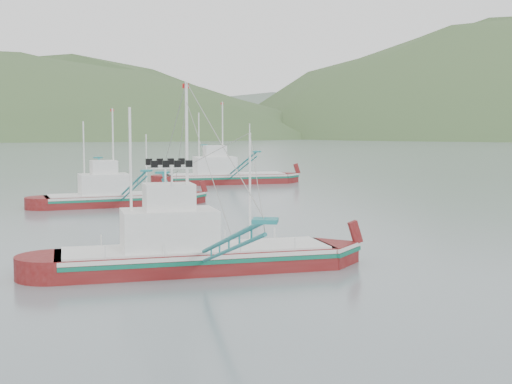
{
  "coord_description": "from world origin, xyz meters",
  "views": [
    {
      "loc": [
        3.91,
        -33.07,
        6.87
      ],
      "look_at": [
        0.0,
        6.0,
        3.2
      ],
      "focal_mm": 50.0,
      "sensor_mm": 36.0,
      "label": 1
    }
  ],
  "objects": [
    {
      "name": "ground",
      "position": [
        0.0,
        0.0,
        0.0
      ],
      "size": [
        1200.0,
        1200.0,
        0.0
      ],
      "primitive_type": "plane",
      "color": "slate",
      "rests_on": "ground"
    },
    {
      "name": "bg_boat_left",
      "position": [
        -13.96,
        26.23,
        1.85
      ],
      "size": [
        13.39,
        20.82,
        8.98
      ],
      "rotation": [
        0.0,
        0.0,
        0.47
      ],
      "color": "#630E0E",
      "rests_on": "ground"
    },
    {
      "name": "bg_boat_far",
      "position": [
        -8.03,
        50.21,
        2.08
      ],
      "size": [
        14.57,
        24.65,
        10.4
      ],
      "rotation": [
        0.0,
        0.0,
        0.38
      ],
      "color": "#630E0E",
      "rests_on": "ground"
    },
    {
      "name": "main_boat",
      "position": [
        -2.32,
        -0.2,
        1.92
      ],
      "size": [
        13.44,
        22.77,
        9.57
      ],
      "rotation": [
        0.0,
        0.0,
        0.36
      ],
      "color": "#630E0E",
      "rests_on": "ground"
    },
    {
      "name": "headland_left",
      "position": [
        -180.0,
        360.0,
        0.0
      ],
      "size": [
        448.0,
        308.0,
        210.0
      ],
      "primitive_type": "ellipsoid",
      "color": "#3C572D",
      "rests_on": "ground"
    },
    {
      "name": "ridge_distant",
      "position": [
        30.0,
        560.0,
        0.0
      ],
      "size": [
        960.0,
        400.0,
        240.0
      ],
      "primitive_type": "ellipsoid",
      "color": "slate",
      "rests_on": "ground"
    }
  ]
}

